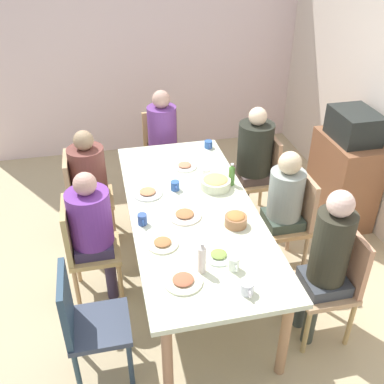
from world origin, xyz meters
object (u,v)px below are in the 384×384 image
(person_1, at_px, (328,257))
(chair_4, at_px, (86,320))
(chair_3, at_px, (82,194))
(bowl_0, at_px, (215,183))
(cup_1, at_px, (142,220))
(cup_3, at_px, (175,186))
(cup_4, at_px, (247,288))
(dining_table, at_px, (192,215))
(chair_0, at_px, (162,148))
(plate_3, at_px, (219,256))
(bottle_0, at_px, (202,258))
(cup_0, at_px, (234,263))
(bowl_1, at_px, (236,220))
(person_0, at_px, (163,134))
(person_2, at_px, (254,154))
(cup_5, at_px, (206,173))
(person_6, at_px, (283,202))
(person_3, at_px, (90,176))
(microwave, at_px, (354,125))
(chair_2, at_px, (260,173))
(person_5, at_px, (92,225))
(chair_6, at_px, (291,217))
(cup_2, at_px, (208,144))
(plate_5, at_px, (185,166))
(plate_2, at_px, (163,243))
(plate_1, at_px, (183,281))
(chair_1, at_px, (334,279))
(plate_0, at_px, (148,193))
(side_cabinet, at_px, (343,180))
(bottle_1, at_px, (232,175))

(person_1, bearing_deg, chair_4, -90.00)
(chair_4, bearing_deg, chair_3, 180.00)
(bowl_0, relative_size, cup_1, 2.44)
(cup_3, relative_size, cup_4, 0.89)
(dining_table, distance_m, chair_0, 1.54)
(plate_3, xyz_separation_m, cup_1, (-0.49, -0.46, 0.03))
(bottle_0, bearing_deg, chair_3, -152.61)
(cup_0, bearing_deg, bowl_1, 161.23)
(person_0, xyz_separation_m, person_2, (0.67, 0.78, 0.02))
(person_0, distance_m, person_2, 1.03)
(cup_3, height_order, cup_5, cup_3)
(person_6, distance_m, cup_3, 0.91)
(chair_3, height_order, cup_3, chair_3)
(person_1, distance_m, cup_4, 0.69)
(person_3, height_order, cup_0, person_3)
(cup_1, distance_m, microwave, 2.22)
(person_0, bearing_deg, plate_3, 1.37)
(chair_2, bearing_deg, chair_0, -131.23)
(person_5, bearing_deg, person_3, 179.96)
(chair_6, relative_size, cup_2, 7.76)
(person_6, relative_size, plate_3, 5.60)
(plate_5, distance_m, cup_2, 0.46)
(chair_6, bearing_deg, person_3, -114.97)
(bowl_1, distance_m, microwave, 1.67)
(plate_2, bearing_deg, bowl_1, 101.13)
(plate_5, bearing_deg, plate_2, -19.68)
(person_5, relative_size, cup_5, 10.80)
(chair_0, distance_m, plate_1, 2.36)
(chair_4, bearing_deg, cup_0, 91.03)
(person_6, xyz_separation_m, cup_0, (0.75, -0.67, 0.10))
(plate_1, distance_m, bowl_0, 1.17)
(chair_1, distance_m, cup_3, 1.45)
(chair_0, xyz_separation_m, plate_0, (1.26, -0.32, 0.24))
(person_6, xyz_separation_m, cup_5, (-0.45, -0.55, 0.09))
(side_cabinet, relative_size, microwave, 1.88)
(plate_0, bearing_deg, cup_0, 22.60)
(chair_2, height_order, plate_0, chair_2)
(person_5, relative_size, bowl_1, 6.87)
(person_1, xyz_separation_m, bottle_1, (-1.05, -0.37, 0.10))
(chair_6, height_order, plate_3, chair_6)
(chair_3, xyz_separation_m, cup_1, (0.90, 0.46, 0.27))
(dining_table, xyz_separation_m, chair_3, (-0.77, -0.87, -0.16))
(dining_table, distance_m, chair_3, 1.18)
(person_1, bearing_deg, bowl_1, -133.15)
(chair_3, xyz_separation_m, plate_3, (1.39, 0.92, 0.24))
(plate_0, height_order, cup_3, cup_3)
(person_5, relative_size, cup_0, 10.36)
(person_5, bearing_deg, person_1, 63.76)
(chair_4, relative_size, bottle_1, 4.43)
(dining_table, bearing_deg, person_0, 180.00)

